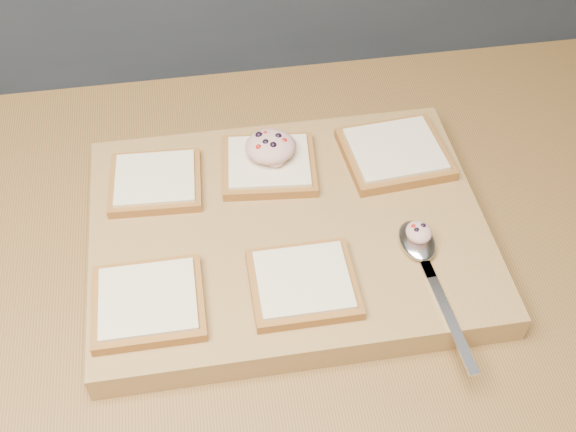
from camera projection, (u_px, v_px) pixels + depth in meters
name	position (u px, v px, depth m)	size (l,w,h in m)	color
cutting_board	(288.00, 233.00, 0.86)	(0.46, 0.35, 0.04)	#A27845
bread_far_left	(156.00, 181.00, 0.88)	(0.12, 0.11, 0.02)	#985727
bread_far_center	(269.00, 165.00, 0.90)	(0.12, 0.12, 0.02)	#985727
bread_far_right	(395.00, 153.00, 0.91)	(0.13, 0.12, 0.02)	#985727
bread_near_left	(148.00, 302.00, 0.76)	(0.12, 0.11, 0.02)	#985727
bread_near_center	(303.00, 283.00, 0.78)	(0.11, 0.10, 0.02)	#985727
tuna_salad_dollop	(270.00, 146.00, 0.89)	(0.06, 0.06, 0.03)	tan
spoon	(421.00, 251.00, 0.81)	(0.04, 0.20, 0.01)	silver
spoon_salad	(419.00, 232.00, 0.81)	(0.03, 0.03, 0.02)	tan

